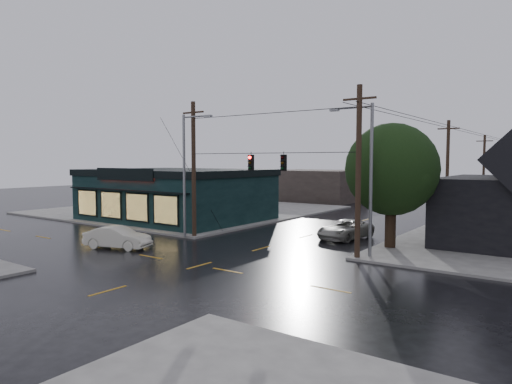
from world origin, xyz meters
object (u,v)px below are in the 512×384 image
Objects in this scene: suv_silver at (345,229)px; utility_pole_ne at (357,260)px; sedan_cream at (117,237)px; utility_pole_nw at (194,238)px; corner_tree at (392,170)px.

utility_pole_ne is at bearing -52.36° from suv_silver.
sedan_cream is at bearing -157.22° from utility_pole_ne.
utility_pole_ne is (13.00, 0.00, 0.00)m from utility_pole_nw.
suv_silver is at bearing 153.91° from corner_tree.
utility_pole_nw is 13.00m from utility_pole_ne.
sedan_cream is (-1.27, -5.99, 0.73)m from utility_pole_nw.
corner_tree is at bearing 83.22° from utility_pole_ne.
corner_tree reaches higher than suv_silver.
sedan_cream is at bearing -145.37° from corner_tree.
utility_pole_nw is 1.00× the size of utility_pole_ne.
utility_pole_nw is 1.99× the size of suv_silver.
corner_tree is at bearing -18.36° from suv_silver.
utility_pole_ne is 2.29× the size of sedan_cream.
utility_pole_nw reaches higher than suv_silver.
suv_silver is (-3.56, 6.20, 0.71)m from utility_pole_ne.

